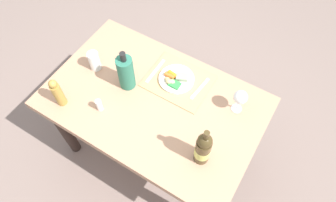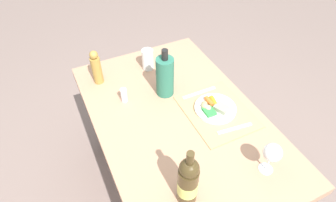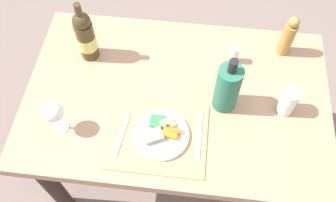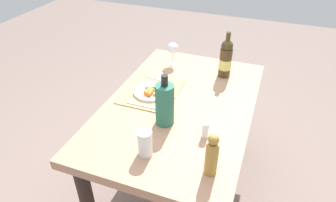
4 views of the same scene
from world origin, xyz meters
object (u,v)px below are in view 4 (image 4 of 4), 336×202
fork (159,79)px  pepper_mill (212,155)px  cooler_bottle (165,104)px  water_tumbler (145,144)px  knife (143,105)px  wine_bottle (226,59)px  dining_table (180,118)px  salt_shaker (205,130)px  dinner_plate (152,91)px  wine_glass (173,49)px

fork → pepper_mill: pepper_mill is taller
pepper_mill → cooler_bottle: bearing=-129.5°
water_tumbler → cooler_bottle: bearing=179.8°
knife → wine_bottle: bearing=145.5°
wine_bottle → cooler_bottle: size_ratio=1.06×
knife → pepper_mill: pepper_mill is taller
dining_table → wine_bottle: wine_bottle is taller
salt_shaker → dinner_plate: bearing=-124.0°
fork → wine_bottle: 0.48m
dining_table → knife: 0.26m
dining_table → pepper_mill: pepper_mill is taller
pepper_mill → wine_bottle: bearing=-172.1°
fork → cooler_bottle: 0.48m
water_tumbler → dinner_plate: bearing=-160.2°
knife → water_tumbler: bearing=26.4°
dining_table → wine_bottle: bearing=157.4°
fork → salt_shaker: 0.63m
wine_bottle → salt_shaker: size_ratio=3.59×
cooler_bottle → water_tumbler: bearing=-0.2°
wine_bottle → water_tumbler: 0.92m
wine_bottle → water_tumbler: wine_bottle is taller
dining_table → wine_glass: 0.57m
pepper_mill → wine_glass: (-0.94, -0.52, 0.02)m
salt_shaker → water_tumbler: water_tumbler is taller
fork → knife: 0.32m
wine_bottle → wine_glass: size_ratio=1.86×
wine_glass → dining_table: bearing=24.9°
dining_table → knife: (0.11, -0.20, 0.12)m
water_tumbler → wine_glass: bearing=-168.2°
pepper_mill → cooler_bottle: 0.42m
fork → knife: bearing=11.9°
dinner_plate → pepper_mill: (0.52, 0.51, 0.09)m
dining_table → water_tumbler: 0.50m
fork → cooler_bottle: (0.41, 0.21, 0.12)m
dinner_plate → wine_glass: bearing=-178.4°
dining_table → wine_glass: bearing=-155.1°
dining_table → dinner_plate: 0.25m
fork → dining_table: bearing=54.2°
wine_bottle → water_tumbler: size_ratio=2.33×
fork → salt_shaker: size_ratio=2.21×
knife → salt_shaker: 0.44m
water_tumbler → knife: bearing=-153.8°
knife → water_tumbler: (0.36, 0.18, 0.05)m
knife → cooler_bottle: size_ratio=0.72×
knife → wine_glass: (-0.58, -0.02, 0.12)m
dinner_plate → cooler_bottle: cooler_bottle is taller
dining_table → wine_glass: wine_glass is taller
knife → cooler_bottle: 0.23m
wine_bottle → salt_shaker: bearing=3.4°
dining_table → salt_shaker: (0.24, 0.22, 0.16)m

